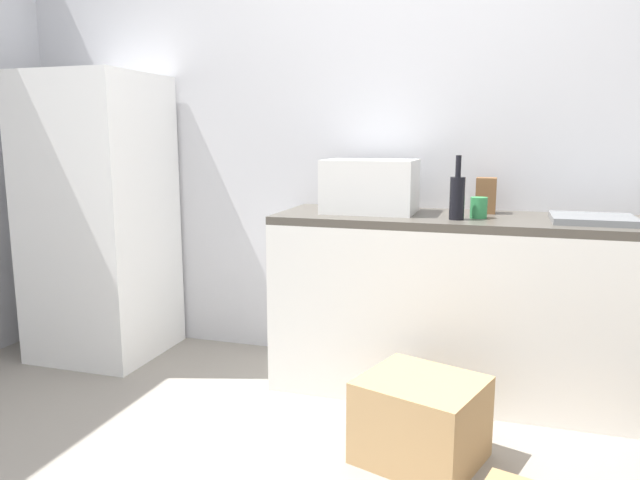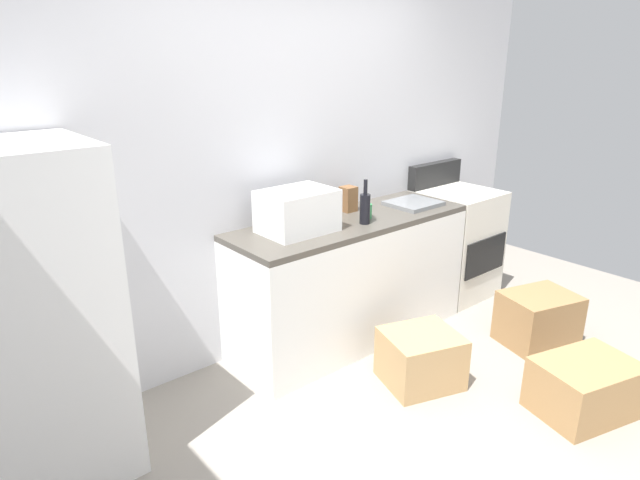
{
  "view_description": "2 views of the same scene",
  "coord_description": "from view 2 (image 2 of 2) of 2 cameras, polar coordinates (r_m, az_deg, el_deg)",
  "views": [
    {
      "loc": [
        0.49,
        -1.74,
        1.28
      ],
      "look_at": [
        -0.4,
        1.14,
        0.76
      ],
      "focal_mm": 33.09,
      "sensor_mm": 36.0,
      "label": 1
    },
    {
      "loc": [
        -2.2,
        -1.43,
        2.0
      ],
      "look_at": [
        -0.17,
        0.98,
        0.91
      ],
      "focal_mm": 30.9,
      "sensor_mm": 36.0,
      "label": 2
    }
  ],
  "objects": [
    {
      "name": "coffee_mug",
      "position": [
        3.8,
        4.8,
        3.01
      ],
      "size": [
        0.08,
        0.08,
        0.1
      ],
      "primitive_type": "cylinder",
      "color": "#338C4C",
      "rests_on": "kitchen_counter"
    },
    {
      "name": "cardboard_box_small",
      "position": [
        3.58,
        10.38,
        -11.96
      ],
      "size": [
        0.56,
        0.53,
        0.34
      ],
      "primitive_type": "cube",
      "rotation": [
        0.0,
        0.0,
        -0.33
      ],
      "color": "tan",
      "rests_on": "ground_plane"
    },
    {
      "name": "ground_plane",
      "position": [
        3.3,
        14.11,
        -18.92
      ],
      "size": [
        6.0,
        6.0,
        0.0
      ],
      "primitive_type": "plane",
      "color": "gray"
    },
    {
      "name": "microwave",
      "position": [
        3.48,
        -2.36,
        3.01
      ],
      "size": [
        0.46,
        0.34,
        0.27
      ],
      "primitive_type": "cube",
      "color": "white",
      "rests_on": "kitchen_counter"
    },
    {
      "name": "wall_back",
      "position": [
        3.77,
        -3.69,
        8.35
      ],
      "size": [
        5.0,
        0.1,
        2.6
      ],
      "primitive_type": "cube",
      "color": "silver",
      "rests_on": "ground_plane"
    },
    {
      "name": "cardboard_box_large",
      "position": [
        3.62,
        25.75,
        -13.57
      ],
      "size": [
        0.65,
        0.54,
        0.32
      ],
      "primitive_type": "cube",
      "rotation": [
        0.0,
        0.0,
        -0.27
      ],
      "color": "#A37A4C",
      "rests_on": "ground_plane"
    },
    {
      "name": "knife_block",
      "position": [
        3.95,
        2.95,
        4.27
      ],
      "size": [
        0.1,
        0.1,
        0.18
      ],
      "primitive_type": "cube",
      "color": "brown",
      "rests_on": "kitchen_counter"
    },
    {
      "name": "stove_oven",
      "position": [
        4.81,
        13.76,
        -0.1
      ],
      "size": [
        0.6,
        0.61,
        1.1
      ],
      "color": "silver",
      "rests_on": "ground_plane"
    },
    {
      "name": "wine_bottle",
      "position": [
        3.66,
        4.68,
        3.35
      ],
      "size": [
        0.07,
        0.07,
        0.3
      ],
      "color": "black",
      "rests_on": "kitchen_counter"
    },
    {
      "name": "kitchen_counter",
      "position": [
        3.94,
        3.14,
        -4.08
      ],
      "size": [
        1.8,
        0.6,
        0.9
      ],
      "color": "white",
      "rests_on": "ground_plane"
    },
    {
      "name": "cardboard_box_medium",
      "position": [
        4.26,
        21.65,
        -7.59
      ],
      "size": [
        0.58,
        0.51,
        0.37
      ],
      "primitive_type": "cube",
      "rotation": [
        0.0,
        0.0,
        -0.29
      ],
      "color": "olive",
      "rests_on": "ground_plane"
    },
    {
      "name": "refrigerator",
      "position": [
        2.87,
        -27.63,
        -7.55
      ],
      "size": [
        0.68,
        0.66,
        1.64
      ],
      "primitive_type": "cube",
      "color": "white",
      "rests_on": "ground_plane"
    },
    {
      "name": "sink_basin",
      "position": [
        4.18,
        9.65,
        3.76
      ],
      "size": [
        0.36,
        0.32,
        0.03
      ],
      "primitive_type": "cube",
      "color": "slate",
      "rests_on": "kitchen_counter"
    }
  ]
}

